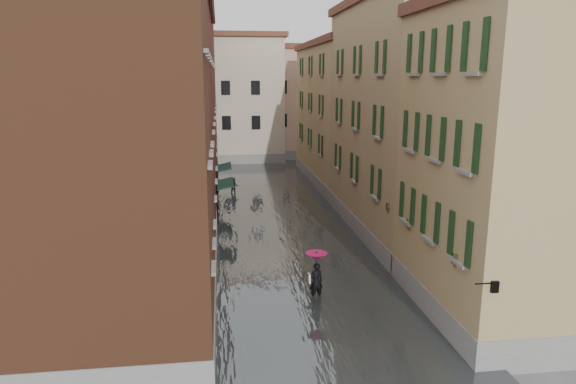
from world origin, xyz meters
TOP-DOWN VIEW (x-y plane):
  - ground at (0.00, 0.00)m, footprint 120.00×120.00m
  - floodwater at (0.00, 13.00)m, footprint 10.00×60.00m
  - building_left_near at (-7.00, -2.00)m, footprint 6.00×8.00m
  - building_left_mid at (-7.00, 9.00)m, footprint 6.00×14.00m
  - building_left_far at (-7.00, 24.00)m, footprint 6.00×16.00m
  - building_right_near at (7.00, -2.00)m, footprint 6.00×8.00m
  - building_right_mid at (7.00, 9.00)m, footprint 6.00×14.00m
  - building_right_far at (7.00, 24.00)m, footprint 6.00×16.00m
  - building_end_cream at (-3.00, 38.00)m, footprint 12.00×9.00m
  - building_end_pink at (6.00, 40.00)m, footprint 10.00×9.00m
  - awning_near at (-3.49, 12.37)m, footprint 1.09×2.90m
  - awning_far at (-3.49, 18.41)m, footprint 1.09×2.98m
  - wall_lantern at (4.33, -6.00)m, footprint 0.71×0.22m
  - window_planters at (4.12, -0.39)m, footprint 0.59×7.80m
  - pedestrian_main at (0.13, 0.20)m, footprint 0.94×0.94m
  - pedestrian_far at (-2.69, 19.93)m, footprint 0.75×0.62m

SIDE VIEW (x-z plane):
  - ground at x=0.00m, z-range 0.00..0.00m
  - floodwater at x=0.00m, z-range 0.00..0.20m
  - pedestrian_far at x=-2.69m, z-range 0.00..1.41m
  - pedestrian_main at x=0.13m, z-range 0.22..2.28m
  - awning_near at x=-3.49m, z-range 1.06..3.86m
  - awning_far at x=-3.49m, z-range 1.07..3.87m
  - wall_lantern at x=4.33m, z-range 2.83..3.18m
  - window_planters at x=4.12m, z-range 3.09..3.93m
  - building_right_near at x=7.00m, z-range 0.00..11.50m
  - building_right_far at x=7.00m, z-range 0.00..11.50m
  - building_end_pink at x=6.00m, z-range 0.00..12.00m
  - building_left_mid at x=-7.00m, z-range 0.00..12.50m
  - building_left_near at x=-7.00m, z-range 0.00..13.00m
  - building_right_mid at x=7.00m, z-range 0.00..13.00m
  - building_end_cream at x=-3.00m, z-range 0.00..13.00m
  - building_left_far at x=-7.00m, z-range 0.00..14.00m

